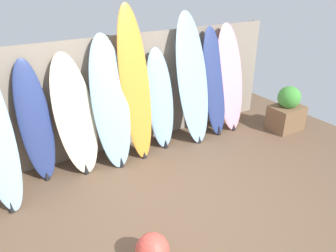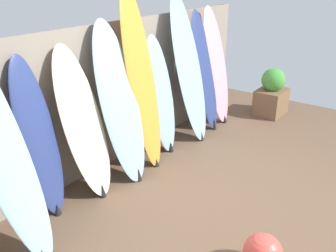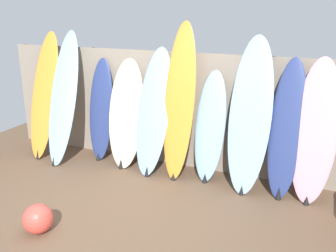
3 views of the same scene
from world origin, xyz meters
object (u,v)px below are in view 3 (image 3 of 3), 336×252
object	(u,v)px
surfboard_orange_0	(44,96)
surfboard_orange_5	(179,103)
surfboard_pink_9	(315,132)
surfboard_navy_8	(287,130)
surfboard_skyblue_7	(250,117)
surfboard_skyblue_4	(153,113)
surfboard_skyblue_1	(63,98)
surfboard_skyblue_6	(210,128)
beach_ball	(38,219)
surfboard_navy_2	(101,110)
surfboard_cream_3	(126,114)

from	to	relation	value
surfboard_orange_0	surfboard_orange_5	xyz separation A→B (m)	(2.39, 0.09, 0.10)
surfboard_orange_0	surfboard_pink_9	bearing A→B (deg)	1.22
surfboard_orange_5	surfboard_navy_8	size ratio (longest dim) A/B	1.23
surfboard_pink_9	surfboard_skyblue_7	bearing A→B (deg)	-178.36
surfboard_skyblue_4	surfboard_skyblue_1	bearing A→B (deg)	-175.77
surfboard_orange_0	surfboard_orange_5	world-z (taller)	surfboard_orange_5
surfboard_skyblue_6	beach_ball	world-z (taller)	surfboard_skyblue_6
surfboard_pink_9	beach_ball	distance (m)	3.50
surfboard_skyblue_7	surfboard_navy_2	bearing A→B (deg)	176.45
surfboard_navy_8	surfboard_pink_9	xyz separation A→B (m)	(0.35, 0.00, 0.02)
surfboard_navy_2	surfboard_navy_8	bearing A→B (deg)	-2.54
surfboard_orange_0	surfboard_navy_8	distance (m)	3.89
surfboard_skyblue_1	surfboard_pink_9	distance (m)	3.81
surfboard_skyblue_4	beach_ball	distance (m)	2.23
surfboard_navy_2	beach_ball	bearing A→B (deg)	-75.96
surfboard_orange_0	surfboard_navy_8	bearing A→B (deg)	1.31
surfboard_skyblue_6	surfboard_skyblue_1	bearing A→B (deg)	-175.63
surfboard_cream_3	surfboard_orange_5	bearing A→B (deg)	-3.28
surfboard_skyblue_4	surfboard_navy_8	world-z (taller)	surfboard_skyblue_4
surfboard_skyblue_4	surfboard_skyblue_7	distance (m)	1.44
surfboard_navy_8	surfboard_skyblue_6	bearing A→B (deg)	177.20
surfboard_navy_2	surfboard_pink_9	xyz separation A→B (m)	(3.28, -0.13, 0.10)
surfboard_navy_2	surfboard_skyblue_6	world-z (taller)	surfboard_navy_2
surfboard_skyblue_1	surfboard_cream_3	xyz separation A→B (m)	(1.04, 0.18, -0.20)
surfboard_navy_8	surfboard_orange_5	bearing A→B (deg)	-179.87
surfboard_orange_0	surfboard_orange_5	distance (m)	2.39
surfboard_orange_0	surfboard_navy_2	size ratio (longest dim) A/B	1.24
surfboard_navy_2	surfboard_skyblue_7	world-z (taller)	surfboard_skyblue_7
surfboard_skyblue_4	surfboard_orange_5	distance (m)	0.45
surfboard_cream_3	surfboard_pink_9	world-z (taller)	surfboard_pink_9
surfboard_cream_3	beach_ball	distance (m)	2.21
surfboard_skyblue_1	surfboard_orange_5	xyz separation A→B (m)	(1.96, 0.13, 0.08)
surfboard_orange_0	surfboard_skyblue_4	world-z (taller)	surfboard_orange_0
surfboard_skyblue_4	surfboard_skyblue_7	size ratio (longest dim) A/B	0.90
surfboard_orange_5	surfboard_skyblue_7	size ratio (longest dim) A/B	1.08
surfboard_skyblue_6	beach_ball	distance (m)	2.57
surfboard_skyblue_1	surfboard_skyblue_6	bearing A→B (deg)	4.37
surfboard_orange_5	surfboard_skyblue_1	bearing A→B (deg)	-176.22
beach_ball	surfboard_skyblue_6	bearing A→B (deg)	57.58
surfboard_orange_5	surfboard_pink_9	size ratio (longest dim) A/B	1.21
surfboard_navy_2	surfboard_navy_8	size ratio (longest dim) A/B	0.91
surfboard_cream_3	surfboard_orange_5	xyz separation A→B (m)	(0.92, -0.05, 0.29)
surfboard_skyblue_1	surfboard_navy_8	size ratio (longest dim) A/B	1.14
surfboard_skyblue_7	surfboard_navy_8	xyz separation A→B (m)	(0.48, 0.02, -0.14)
surfboard_skyblue_1	surfboard_navy_8	xyz separation A→B (m)	(3.46, 0.13, -0.13)
surfboard_skyblue_1	surfboard_pink_9	world-z (taller)	surfboard_skyblue_1
surfboard_pink_9	beach_ball	size ratio (longest dim) A/B	5.52
surfboard_cream_3	surfboard_pink_9	size ratio (longest dim) A/B	0.91
surfboard_navy_8	surfboard_cream_3	bearing A→B (deg)	178.84
surfboard_cream_3	surfboard_orange_0	bearing A→B (deg)	-174.64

